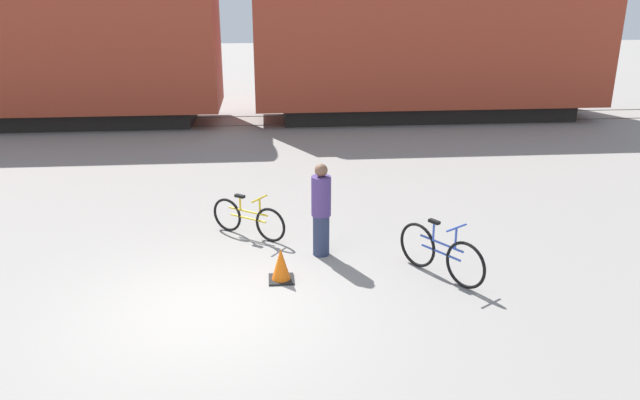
{
  "coord_description": "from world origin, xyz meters",
  "views": [
    {
      "loc": [
        0.93,
        -8.09,
        4.55
      ],
      "look_at": [
        1.77,
        1.57,
        1.1
      ],
      "focal_mm": 35.0,
      "sensor_mm": 36.0,
      "label": 1
    }
  ],
  "objects_px": {
    "freight_train": "(236,32)",
    "bicycle_blue": "(441,254)",
    "traffic_cone": "(281,266)",
    "bicycle_yellow": "(248,219)",
    "person_in_purple": "(321,210)"
  },
  "relations": [
    {
      "from": "freight_train",
      "to": "bicycle_blue",
      "type": "bearing_deg",
      "value": -73.15
    },
    {
      "from": "bicycle_blue",
      "to": "traffic_cone",
      "type": "distance_m",
      "value": 2.56
    },
    {
      "from": "freight_train",
      "to": "bicycle_yellow",
      "type": "distance_m",
      "value": 10.41
    },
    {
      "from": "traffic_cone",
      "to": "bicycle_blue",
      "type": "bearing_deg",
      "value": -1.77
    },
    {
      "from": "bicycle_yellow",
      "to": "person_in_purple",
      "type": "xyz_separation_m",
      "value": [
        1.28,
        -0.94,
        0.48
      ]
    },
    {
      "from": "bicycle_blue",
      "to": "traffic_cone",
      "type": "relative_size",
      "value": 2.69
    },
    {
      "from": "freight_train",
      "to": "bicycle_yellow",
      "type": "xyz_separation_m",
      "value": [
        0.53,
        -10.07,
        -2.58
      ]
    },
    {
      "from": "traffic_cone",
      "to": "person_in_purple",
      "type": "bearing_deg",
      "value": 52.19
    },
    {
      "from": "freight_train",
      "to": "bicycle_blue",
      "type": "xyz_separation_m",
      "value": [
        3.64,
        -12.02,
        -2.53
      ]
    },
    {
      "from": "person_in_purple",
      "to": "traffic_cone",
      "type": "distance_m",
      "value": 1.31
    },
    {
      "from": "bicycle_yellow",
      "to": "person_in_purple",
      "type": "relative_size",
      "value": 0.83
    },
    {
      "from": "bicycle_yellow",
      "to": "traffic_cone",
      "type": "xyz_separation_m",
      "value": [
        0.55,
        -1.87,
        -0.09
      ]
    },
    {
      "from": "bicycle_blue",
      "to": "person_in_purple",
      "type": "xyz_separation_m",
      "value": [
        -1.83,
        1.01,
        0.42
      ]
    },
    {
      "from": "freight_train",
      "to": "traffic_cone",
      "type": "relative_size",
      "value": 44.46
    },
    {
      "from": "freight_train",
      "to": "person_in_purple",
      "type": "relative_size",
      "value": 14.84
    }
  ]
}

